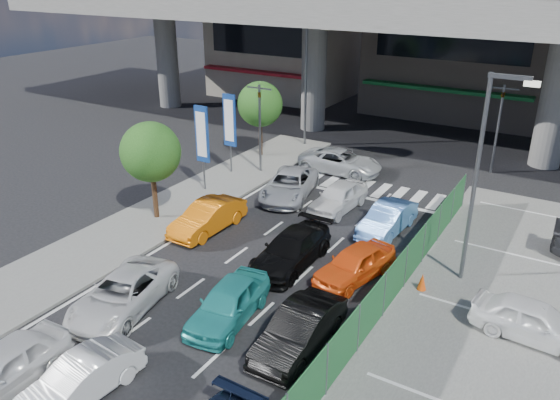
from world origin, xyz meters
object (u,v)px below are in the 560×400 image
Objects in this scene: parked_sedan_white at (534,321)px; taxi_teal_mid at (228,303)px; sedan_white_front_mid at (338,197)px; van_white_back_left at (2,368)px; tree_near at (151,152)px; crossing_wagon_silver at (340,161)px; signboard_far at (230,123)px; traffic_light_left at (260,107)px; tree_far at (260,104)px; traffic_light_right at (501,107)px; sedan_white_mid_left at (123,293)px; sedan_black_mid at (291,250)px; kei_truck_front_right at (387,219)px; signboard_near at (202,137)px; street_lamp_right at (483,164)px; wagon_silver_front_left at (289,185)px; taxi_orange_right at (355,264)px; street_lamp_left at (308,75)px; taxi_orange_left at (208,217)px; traffic_cone at (422,281)px; hatch_black_mid_right at (299,330)px; hatch_white_back_mid at (80,380)px.

taxi_teal_mid is at bearing 119.34° from parked_sedan_white.
van_white_back_left is at bearing -96.16° from sedan_white_front_mid.
tree_near reaches higher than crossing_wagon_silver.
sedan_white_front_mid is (7.04, 5.48, -2.70)m from tree_near.
signboard_far reaches higher than sedan_white_front_mid.
traffic_light_left is 1.28× the size of van_white_back_left.
taxi_teal_mid is (8.61, -15.36, -2.70)m from tree_far.
traffic_light_right reaches higher than tree_near.
sedan_black_mid is at bearing 47.47° from sedan_white_mid_left.
kei_truck_front_right is at bearing -29.54° from tree_far.
traffic_light_right is 1.11× the size of signboard_near.
street_lamp_right is 1.64× the size of wagon_silver_front_left.
taxi_orange_right is 0.96× the size of kei_truck_front_right.
sedan_black_mid is 1.20× the size of taxi_orange_right.
street_lamp_left reaches higher than parked_sedan_white.
van_white_back_left is 7.00m from taxi_teal_mid.
signboard_near is 5.43m from taxi_orange_left.
taxi_orange_right is 4.49m from kei_truck_front_right.
street_lamp_left is 4.04m from tree_far.
traffic_light_right reaches higher than sedan_black_mid.
parked_sedan_white is (6.88, -5.02, 0.07)m from kei_truck_front_right.
traffic_light_left is at bearing 147.84° from traffic_cone.
signboard_near reaches higher than crossing_wagon_silver.
taxi_orange_left is 1.03× the size of sedan_white_front_mid.
taxi_orange_left is at bearing 170.86° from sedan_black_mid.
crossing_wagon_silver is at bearing 110.50° from hatch_black_mid_right.
traffic_cone is at bearing 63.18° from hatch_white_back_mid.
taxi_teal_mid is 0.87× the size of sedan_black_mid.
traffic_light_left reaches higher than hatch_black_mid_right.
kei_truck_front_right is (10.65, -2.64, -2.40)m from signboard_far.
signboard_near is at bearing 172.10° from street_lamp_right.
sedan_white_front_mid is at bearing 96.35° from sedan_black_mid.
street_lamp_left is at bearing 108.83° from hatch_white_back_mid.
traffic_cone is (13.54, -6.63, -2.67)m from signboard_far.
hatch_black_mid_right is (10.83, -8.95, -2.37)m from signboard_near.
hatch_black_mid_right is at bearing -57.82° from sedan_black_mid.
sedan_black_mid is at bearing -170.84° from traffic_cone.
taxi_orange_left and sedan_white_front_mid have the same top height.
street_lamp_right reaches higher than hatch_white_back_mid.
signboard_far reaches higher than taxi_orange_left.
sedan_white_front_mid is 1.03× the size of parked_sedan_white.
parked_sedan_white is (16.25, -14.67, -4.04)m from street_lamp_left.
street_lamp_right is 1.70× the size of sedan_white_mid_left.
crossing_wagon_silver is (-5.22, 6.09, 0.02)m from kei_truck_front_right.
tree_far is at bearing 111.96° from taxi_teal_mid.
taxi_orange_left reaches higher than crossing_wagon_silver.
traffic_light_right is 1.07× the size of wagon_silver_front_left.
taxi_orange_right is at bearing 89.83° from parked_sedan_white.
kei_truck_front_right is at bearing 2.01° from signboard_near.
kei_truck_front_right is 8.02m from crossing_wagon_silver.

